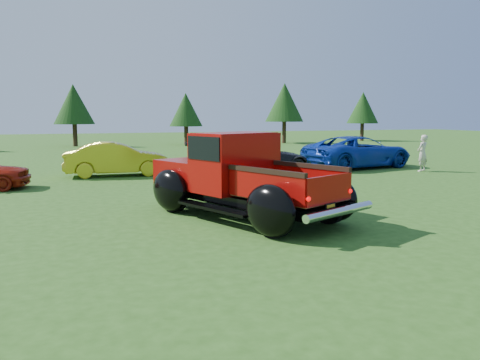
# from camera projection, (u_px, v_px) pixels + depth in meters

# --- Properties ---
(ground) EXTENTS (120.00, 120.00, 0.00)m
(ground) POSITION_uv_depth(u_px,v_px,m) (232.00, 230.00, 10.22)
(ground) COLOR #274D16
(ground) RESTS_ON ground
(tree_mid_left) EXTENTS (3.20, 3.20, 5.00)m
(tree_mid_left) POSITION_uv_depth(u_px,v_px,m) (74.00, 104.00, 37.67)
(tree_mid_left) COLOR #332114
(tree_mid_left) RESTS_ON ground
(tree_mid_right) EXTENTS (2.82, 2.82, 4.40)m
(tree_mid_right) POSITION_uv_depth(u_px,v_px,m) (186.00, 110.00, 39.79)
(tree_mid_right) COLOR #332114
(tree_mid_right) RESTS_ON ground
(tree_east) EXTENTS (3.46, 3.46, 5.40)m
(tree_east) POSITION_uv_depth(u_px,v_px,m) (284.00, 103.00, 42.23)
(tree_east) COLOR #332114
(tree_east) RESTS_ON ground
(tree_far_east) EXTENTS (3.07, 3.07, 4.80)m
(tree_far_east) POSITION_uv_depth(u_px,v_px,m) (363.00, 108.00, 46.22)
(tree_far_east) COLOR #332114
(tree_far_east) RESTS_ON ground
(pickup_truck) EXTENTS (4.27, 5.91, 2.06)m
(pickup_truck) POSITION_uv_depth(u_px,v_px,m) (235.00, 176.00, 11.71)
(pickup_truck) COLOR black
(pickup_truck) RESTS_ON ground
(show_car_yellow) EXTENTS (4.29, 1.67, 1.39)m
(show_car_yellow) POSITION_uv_depth(u_px,v_px,m) (117.00, 159.00, 19.37)
(show_car_yellow) COLOR gold
(show_car_yellow) RESTS_ON ground
(show_car_grey) EXTENTS (5.50, 3.03, 1.51)m
(show_car_grey) POSITION_uv_depth(u_px,v_px,m) (252.00, 158.00, 19.15)
(show_car_grey) COLOR black
(show_car_grey) RESTS_ON ground
(show_car_blue) EXTENTS (5.81, 3.42, 1.52)m
(show_car_blue) POSITION_uv_depth(u_px,v_px,m) (358.00, 152.00, 22.37)
(show_car_blue) COLOR #0E2F9E
(show_car_blue) RESTS_ON ground
(spectator) EXTENTS (0.71, 0.61, 1.64)m
(spectator) POSITION_uv_depth(u_px,v_px,m) (422.00, 153.00, 20.87)
(spectator) COLOR beige
(spectator) RESTS_ON ground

